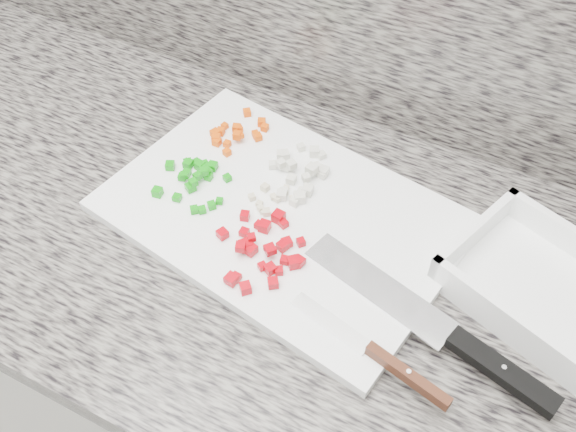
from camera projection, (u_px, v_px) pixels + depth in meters
name	position (u px, v px, depth m)	size (l,w,h in m)	color
cabinet	(223.00, 361.00, 1.30)	(3.92, 0.62, 0.86)	silver
countertop	(199.00, 217.00, 0.95)	(3.96, 0.64, 0.04)	slate
cutting_board	(282.00, 214.00, 0.92)	(0.49, 0.33, 0.02)	white
carrot_pile	(236.00, 132.00, 1.01)	(0.08, 0.11, 0.02)	#D94904
onion_pile	(301.00, 174.00, 0.95)	(0.09, 0.12, 0.02)	beige
green_pepper_pile	(194.00, 177.00, 0.95)	(0.12, 0.10, 0.02)	#0D8D0C
red_pepper_pile	(264.00, 249.00, 0.86)	(0.13, 0.14, 0.02)	#AC020D
garlic_pile	(269.00, 200.00, 0.92)	(0.07, 0.07, 0.01)	beige
chef_knife	(457.00, 341.00, 0.77)	(0.35, 0.13, 0.02)	white
paring_knife	(387.00, 361.00, 0.75)	(0.22, 0.07, 0.02)	white
tray	(549.00, 293.00, 0.82)	(0.30, 0.25, 0.05)	white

